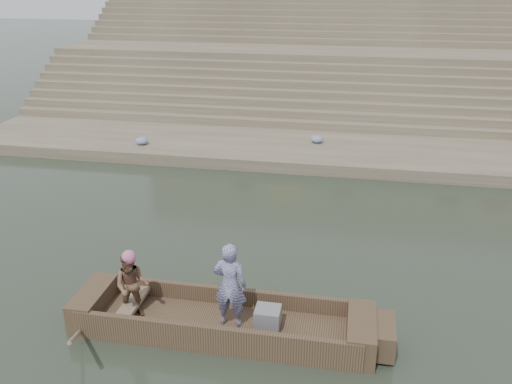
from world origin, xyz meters
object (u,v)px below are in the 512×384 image
(main_rowboat, at_px, (222,326))
(standing_man, at_px, (230,285))
(television, at_px, (267,318))
(rowing_man, at_px, (132,285))

(main_rowboat, height_order, standing_man, standing_man)
(standing_man, xyz_separation_m, television, (0.68, 0.02, -0.63))
(rowing_man, xyz_separation_m, television, (2.52, 0.11, -0.46))
(rowing_man, bearing_deg, standing_man, -9.76)
(main_rowboat, height_order, television, television)
(television, bearing_deg, rowing_man, -177.60)
(standing_man, distance_m, rowing_man, 1.86)
(main_rowboat, xyz_separation_m, rowing_man, (-1.66, -0.11, 0.77))
(main_rowboat, bearing_deg, standing_man, -4.79)
(standing_man, relative_size, rowing_man, 1.26)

